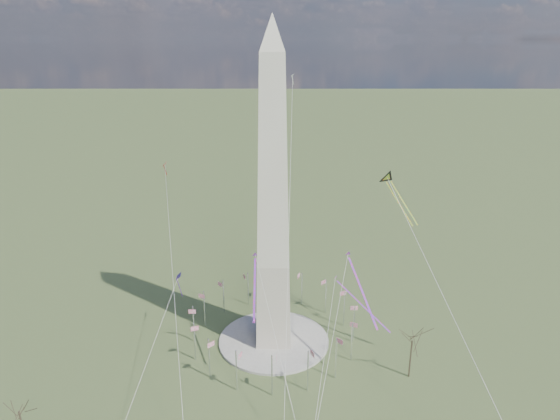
{
  "coord_description": "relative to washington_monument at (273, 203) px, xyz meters",
  "views": [
    {
      "loc": [
        3.03,
        -140.83,
        93.97
      ],
      "look_at": [
        2.03,
        0.0,
        45.68
      ],
      "focal_mm": 32.0,
      "sensor_mm": 36.0,
      "label": 1
    }
  ],
  "objects": [
    {
      "name": "kite_small_white",
      "position": [
        6.26,
        42.41,
        33.48
      ],
      "size": [
        1.33,
        1.89,
        3.94
      ],
      "rotation": [
        0.0,
        0.0,
        2.38
      ],
      "color": "silver",
      "rests_on": "ground"
    },
    {
      "name": "ground",
      "position": [
        0.0,
        0.0,
        -47.95
      ],
      "size": [
        2000.0,
        2000.0,
        0.0
      ],
      "primitive_type": "plane",
      "color": "#435128",
      "rests_on": "ground"
    },
    {
      "name": "plaza",
      "position": [
        0.0,
        0.0,
        -47.55
      ],
      "size": [
        36.0,
        36.0,
        0.8
      ],
      "primitive_type": "cylinder",
      "color": "#AFAAA0",
      "rests_on": "ground"
    },
    {
      "name": "kite_streamer_right",
      "position": [
        26.2,
        3.21,
        -33.22
      ],
      "size": [
        17.82,
        13.05,
        14.36
      ],
      "rotation": [
        0.0,
        0.0,
        4.1
      ],
      "color": "red",
      "rests_on": "ground"
    },
    {
      "name": "tree_far",
      "position": [
        -61.01,
        -42.91,
        -38.75
      ],
      "size": [
        7.38,
        7.38,
        12.91
      ],
      "color": "#463B2A",
      "rests_on": "ground"
    },
    {
      "name": "kite_streamer_left",
      "position": [
        25.06,
        -8.16,
        -21.06
      ],
      "size": [
        7.61,
        21.22,
        14.97
      ],
      "rotation": [
        0.0,
        0.0,
        3.44
      ],
      "color": "red",
      "rests_on": "ground"
    },
    {
      "name": "kite_delta_black",
      "position": [
        37.0,
        13.8,
        2.96
      ],
      "size": [
        11.06,
        17.04,
        14.13
      ],
      "rotation": [
        0.0,
        0.0,
        3.58
      ],
      "color": "black",
      "rests_on": "ground"
    },
    {
      "name": "tree_near",
      "position": [
        40.1,
        -17.61,
        -34.89
      ],
      "size": [
        10.46,
        10.46,
        18.31
      ],
      "color": "#463B2A",
      "rests_on": "ground"
    },
    {
      "name": "kite_small_red",
      "position": [
        -39.14,
        31.45,
        3.57
      ],
      "size": [
        1.36,
        2.21,
        5.03
      ],
      "rotation": [
        0.0,
        0.0,
        2.73
      ],
      "color": "red",
      "rests_on": "ground"
    },
    {
      "name": "washington_monument",
      "position": [
        0.0,
        0.0,
        0.0
      ],
      "size": [
        15.56,
        15.56,
        100.0
      ],
      "color": "#ACA790",
      "rests_on": "plaza"
    },
    {
      "name": "flagpole_ring",
      "position": [
        -0.0,
        -0.0,
        -40.68
      ],
      "size": [
        54.4,
        54.4,
        13.0
      ],
      "color": "white",
      "rests_on": "ground"
    },
    {
      "name": "kite_diamond_purple",
      "position": [
        -31.19,
        5.98,
        -28.28
      ],
      "size": [
        1.7,
        3.0,
        9.29
      ],
      "rotation": [
        0.0,
        0.0,
        2.85
      ],
      "color": "navy",
      "rests_on": "ground"
    },
    {
      "name": "kite_streamer_mid",
      "position": [
        -5.17,
        -11.37,
        -19.4
      ],
      "size": [
        1.77,
        18.78,
        12.9
      ],
      "rotation": [
        0.0,
        0.0,
        3.17
      ],
      "color": "red",
      "rests_on": "ground"
    }
  ]
}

